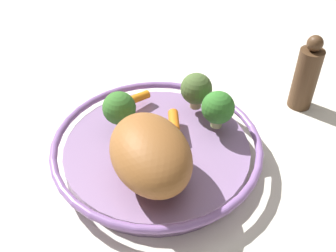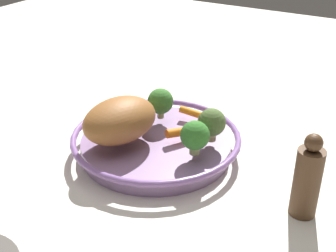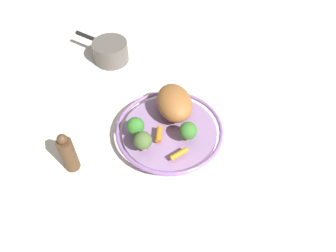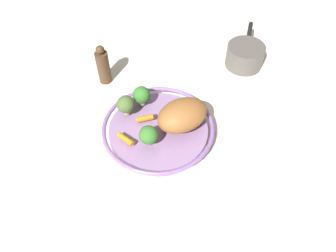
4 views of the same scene
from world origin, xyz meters
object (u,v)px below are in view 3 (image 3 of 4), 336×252
at_px(serving_bowl, 169,132).
at_px(baby_carrot_near_rim, 159,134).
at_px(baby_carrot_center, 179,154).
at_px(broccoli_floret_small, 135,126).
at_px(broccoli_floret_edge, 143,141).
at_px(broccoli_floret_large, 188,131).
at_px(saucepan, 110,51).
at_px(roast_chicken_piece, 174,103).
at_px(pepper_mill, 68,153).

bearing_deg(serving_bowl, baby_carrot_near_rim, -163.32).
distance_m(baby_carrot_center, broccoli_floret_small, 0.15).
distance_m(baby_carrot_near_rim, baby_carrot_center, 0.09).
bearing_deg(broccoli_floret_edge, serving_bowl, 16.72).
bearing_deg(baby_carrot_near_rim, baby_carrot_center, -79.40).
distance_m(baby_carrot_near_rim, broccoli_floret_edge, 0.07).
relative_size(baby_carrot_center, broccoli_floret_small, 0.87).
bearing_deg(serving_bowl, broccoli_floret_large, -66.49).
bearing_deg(saucepan, baby_carrot_center, -91.45).
xyz_separation_m(serving_bowl, broccoli_floret_small, (-0.10, 0.03, 0.06)).
bearing_deg(saucepan, broccoli_floret_edge, -100.77).
relative_size(baby_carrot_near_rim, broccoli_floret_small, 0.78).
bearing_deg(serving_bowl, roast_chicken_piece, 48.49).
bearing_deg(serving_bowl, saucepan, 91.57).
xyz_separation_m(baby_carrot_near_rim, pepper_mill, (-0.26, 0.05, 0.01)).
bearing_deg(broccoli_floret_large, broccoli_floret_edge, 166.38).
height_order(baby_carrot_near_rim, saucepan, saucepan).
xyz_separation_m(roast_chicken_piece, pepper_mill, (-0.35, -0.01, -0.02)).
height_order(serving_bowl, broccoli_floret_edge, broccoli_floret_edge).
xyz_separation_m(roast_chicken_piece, saucepan, (-0.06, 0.39, -0.04)).
height_order(baby_carrot_near_rim, baby_carrot_center, baby_carrot_near_rim).
relative_size(baby_carrot_near_rim, pepper_mill, 0.34).
xyz_separation_m(baby_carrot_near_rim, broccoli_floret_edge, (-0.06, -0.02, 0.03)).
relative_size(broccoli_floret_large, pepper_mill, 0.44).
bearing_deg(pepper_mill, baby_carrot_center, -27.31).
xyz_separation_m(baby_carrot_center, broccoli_floret_large, (0.05, 0.04, 0.03)).
relative_size(baby_carrot_near_rim, broccoli_floret_edge, 0.77).
bearing_deg(roast_chicken_piece, serving_bowl, -131.51).
bearing_deg(saucepan, baby_carrot_near_rim, -93.82).
relative_size(broccoli_floret_edge, saucepan, 0.30).
xyz_separation_m(broccoli_floret_edge, broccoli_floret_large, (0.13, -0.03, 0.00)).
bearing_deg(pepper_mill, broccoli_floret_large, -17.26).
distance_m(broccoli_floret_large, saucepan, 0.51).
bearing_deg(serving_bowl, pepper_mill, 172.49).
distance_m(serving_bowl, broccoli_floret_large, 0.09).
xyz_separation_m(broccoli_floret_small, broccoli_floret_edge, (-0.00, -0.06, 0.00)).
height_order(baby_carrot_center, broccoli_floret_small, broccoli_floret_small).
xyz_separation_m(serving_bowl, roast_chicken_piece, (0.05, 0.05, 0.06)).
height_order(serving_bowl, roast_chicken_piece, roast_chicken_piece).
bearing_deg(broccoli_floret_small, saucepan, 78.33).
bearing_deg(broccoli_floret_small, broccoli_floret_large, -35.71).
bearing_deg(pepper_mill, baby_carrot_near_rim, -11.49).
height_order(broccoli_floret_small, broccoli_floret_large, same).
height_order(serving_bowl, pepper_mill, pepper_mill).
bearing_deg(broccoli_floret_edge, saucepan, 79.23).
distance_m(roast_chicken_piece, broccoli_floret_edge, 0.17).
relative_size(serving_bowl, saucepan, 1.56).
distance_m(serving_bowl, baby_carrot_center, 0.11).
distance_m(serving_bowl, broccoli_floret_edge, 0.12).
relative_size(baby_carrot_center, pepper_mill, 0.38).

